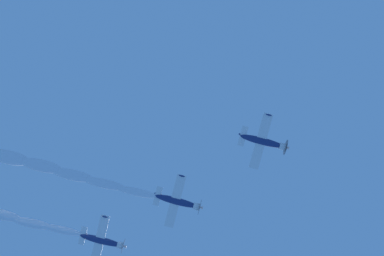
{
  "coord_description": "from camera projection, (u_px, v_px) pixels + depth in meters",
  "views": [
    {
      "loc": [
        -21.16,
        11.93,
        1.87
      ],
      "look_at": [
        -0.7,
        10.6,
        85.45
      ],
      "focal_mm": 50.23,
      "sensor_mm": 36.0,
      "label": 1
    }
  ],
  "objects": [
    {
      "name": "airplane_lead",
      "position": [
        264.0,
        142.0,
        86.32
      ],
      "size": [
        9.36,
        8.35,
        3.05
      ],
      "color": "navy"
    },
    {
      "name": "airplane_right_wingman",
      "position": [
        103.0,
        241.0,
        90.88
      ],
      "size": [
        9.38,
        8.36,
        2.89
      ],
      "color": "navy"
    },
    {
      "name": "airplane_left_wingman",
      "position": [
        178.0,
        202.0,
        87.97
      ],
      "size": [
        9.38,
        8.36,
        3.02
      ],
      "color": "navy"
    }
  ]
}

